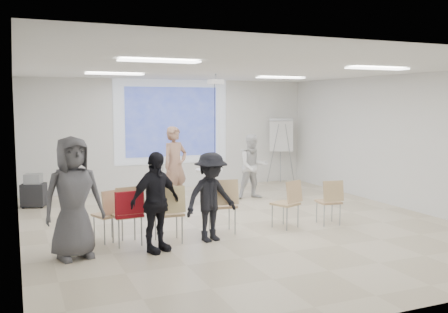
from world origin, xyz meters
name	(u,v)px	position (x,y,z in m)	size (l,w,h in m)	color
floor	(240,226)	(0.00, 0.00, -0.05)	(8.00, 9.00, 0.10)	beige
ceiling	(240,66)	(0.00, 0.00, 3.05)	(8.00, 9.00, 0.10)	white
wall_back	(171,134)	(0.00, 4.55, 1.50)	(8.00, 0.10, 3.00)	silver
wall_left	(13,156)	(-4.05, 0.00, 1.50)	(0.10, 9.00, 3.00)	silver
wall_right	(404,141)	(4.05, 0.00, 1.50)	(0.10, 9.00, 3.00)	silver
projection_halo	(172,122)	(0.00, 4.49, 1.85)	(3.20, 0.01, 2.30)	silver
projection_image	(172,122)	(0.00, 4.47, 1.85)	(2.60, 0.01, 1.90)	#2F42A2
pedestal_table	(209,183)	(0.26, 2.33, 0.45)	(0.76, 0.76, 0.81)	white
player_left	(175,161)	(-0.63, 2.20, 1.04)	(0.76, 0.51, 2.07)	tan
player_right	(253,163)	(1.40, 2.27, 0.88)	(0.85, 0.68, 1.76)	white
controller_left	(179,146)	(-0.45, 2.45, 1.37)	(0.04, 0.13, 0.04)	white
controller_right	(242,150)	(1.22, 2.52, 1.19)	(0.04, 0.11, 0.04)	white
chair_far_left	(110,211)	(-2.57, -0.31, 0.54)	(0.56, 0.58, 0.91)	tan
chair_left_mid	(128,210)	(-2.33, -0.65, 0.60)	(0.51, 0.54, 1.01)	tan
chair_left_inner	(170,209)	(-1.66, -0.79, 0.59)	(0.49, 0.53, 0.99)	tan
chair_center	(223,201)	(-0.59, -0.57, 0.60)	(0.53, 0.56, 1.01)	tan
chair_right_inner	(289,200)	(0.70, -0.67, 0.54)	(0.57, 0.59, 0.92)	tan
chair_right_far	(330,198)	(1.57, -0.77, 0.52)	(0.47, 0.50, 0.88)	tan
red_jacket	(129,204)	(-2.34, -0.79, 0.72)	(0.46, 0.10, 0.43)	#AA141F
laptop	(168,211)	(-1.66, -0.68, 0.53)	(0.36, 0.26, 0.03)	black
audience_left	(155,195)	(-2.00, -1.16, 0.92)	(1.07, 0.64, 1.84)	black
audience_mid	(211,191)	(-0.97, -0.92, 0.87)	(1.12, 0.61, 1.73)	black
audience_outer	(73,190)	(-3.23, -0.99, 1.05)	(1.02, 0.67, 2.09)	#515055
flipchart_easel	(281,136)	(3.25, 4.16, 1.40)	(0.76, 0.61, 1.90)	#92949A
av_cart	(34,192)	(-3.66, 3.28, 0.35)	(0.61, 0.54, 0.76)	black
ceiling_projector	(216,88)	(0.10, 1.49, 2.69)	(0.30, 0.25, 3.00)	white
fluor_panel_nw	(115,74)	(-2.00, 2.00, 2.97)	(1.20, 0.30, 0.02)	white
fluor_panel_ne	(281,78)	(2.00, 2.00, 2.97)	(1.20, 0.30, 0.02)	white
fluor_panel_sw	(160,61)	(-2.00, -1.50, 2.97)	(1.20, 0.30, 0.02)	white
fluor_panel_se	(378,68)	(2.00, -1.50, 2.97)	(1.20, 0.30, 0.02)	white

